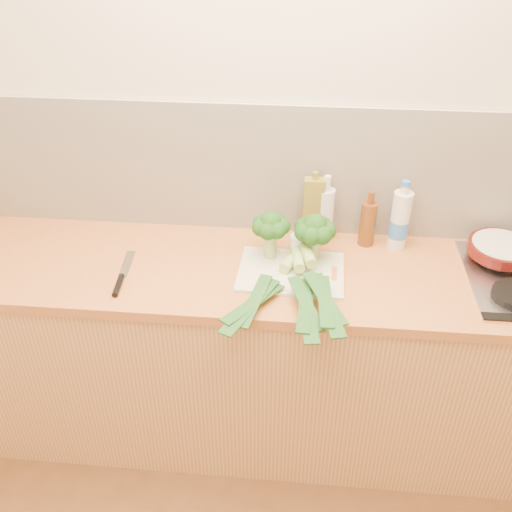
# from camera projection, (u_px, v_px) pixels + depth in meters

# --- Properties ---
(room_shell) EXTENTS (3.50, 3.50, 3.50)m
(room_shell) POSITION_uv_depth(u_px,v_px,m) (278.00, 171.00, 2.27)
(room_shell) COLOR beige
(room_shell) RESTS_ON ground
(counter) EXTENTS (3.20, 0.62, 0.90)m
(counter) POSITION_uv_depth(u_px,v_px,m) (270.00, 354.00, 2.43)
(counter) COLOR tan
(counter) RESTS_ON ground
(chopping_board) EXTENTS (0.40, 0.30, 0.01)m
(chopping_board) POSITION_uv_depth(u_px,v_px,m) (291.00, 272.00, 2.15)
(chopping_board) COLOR beige
(chopping_board) RESTS_ON counter
(broccoli_left) EXTENTS (0.14, 0.15, 0.20)m
(broccoli_left) POSITION_uv_depth(u_px,v_px,m) (271.00, 226.00, 2.15)
(broccoli_left) COLOR #99BA6C
(broccoli_left) RESTS_ON chopping_board
(broccoli_right) EXTENTS (0.16, 0.16, 0.19)m
(broccoli_right) POSITION_uv_depth(u_px,v_px,m) (315.00, 230.00, 2.14)
(broccoli_right) COLOR #99BA6C
(broccoli_right) RESTS_ON chopping_board
(leek_front) EXTENTS (0.33, 0.66, 0.04)m
(leek_front) POSITION_uv_depth(u_px,v_px,m) (285.00, 268.00, 2.12)
(leek_front) COLOR white
(leek_front) RESTS_ON chopping_board
(leek_mid) EXTENTS (0.14, 0.63, 0.04)m
(leek_mid) POSITION_uv_depth(u_px,v_px,m) (300.00, 273.00, 2.07)
(leek_mid) COLOR white
(leek_mid) RESTS_ON chopping_board
(leek_back) EXTENTS (0.19, 0.62, 0.04)m
(leek_back) POSITION_uv_depth(u_px,v_px,m) (313.00, 267.00, 2.06)
(leek_back) COLOR white
(leek_back) RESTS_ON chopping_board
(chefs_knife) EXTENTS (0.05, 0.30, 0.02)m
(chefs_knife) POSITION_uv_depth(u_px,v_px,m) (121.00, 280.00, 2.10)
(chefs_knife) COLOR silver
(chefs_knife) RESTS_ON counter
(skillet) EXTENTS (0.36, 0.25, 0.04)m
(skillet) POSITION_uv_depth(u_px,v_px,m) (502.00, 249.00, 2.18)
(skillet) COLOR #4D0F0C
(skillet) RESTS_ON gas_hob
(oil_tin) EXTENTS (0.08, 0.05, 0.30)m
(oil_tin) POSITION_uv_depth(u_px,v_px,m) (313.00, 209.00, 2.28)
(oil_tin) COLOR olive
(oil_tin) RESTS_ON counter
(glass_bottle) EXTENTS (0.07, 0.07, 0.29)m
(glass_bottle) POSITION_uv_depth(u_px,v_px,m) (325.00, 214.00, 2.29)
(glass_bottle) COLOR silver
(glass_bottle) RESTS_ON counter
(amber_bottle) EXTENTS (0.06, 0.06, 0.24)m
(amber_bottle) POSITION_uv_depth(u_px,v_px,m) (368.00, 223.00, 2.27)
(amber_bottle) COLOR #5F3412
(amber_bottle) RESTS_ON counter
(water_bottle) EXTENTS (0.08, 0.08, 0.27)m
(water_bottle) POSITION_uv_depth(u_px,v_px,m) (400.00, 222.00, 2.25)
(water_bottle) COLOR silver
(water_bottle) RESTS_ON counter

